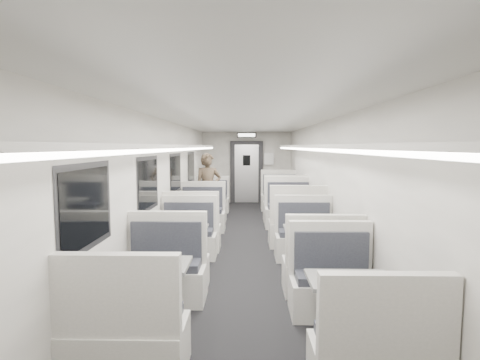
{
  "coord_description": "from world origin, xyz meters",
  "views": [
    {
      "loc": [
        0.02,
        -6.66,
        1.92
      ],
      "look_at": [
        -0.15,
        1.99,
        1.14
      ],
      "focal_mm": 28.0,
      "sensor_mm": 36.0,
      "label": 1
    }
  ],
  "objects_px": {
    "passenger": "(208,189)",
    "booth_right_a": "(282,201)",
    "booth_left_a": "(210,204)",
    "vestibule_door": "(247,172)",
    "booth_left_d": "(149,296)",
    "booth_left_b": "(198,221)",
    "booth_right_d": "(350,312)",
    "booth_right_c": "(312,250)",
    "booth_left_c": "(181,248)",
    "exit_sign": "(247,135)",
    "booth_right_b": "(293,217)"
  },
  "relations": [
    {
      "from": "passenger",
      "to": "booth_right_a",
      "type": "bearing_deg",
      "value": 22.71
    },
    {
      "from": "booth_right_a",
      "to": "booth_left_a",
      "type": "bearing_deg",
      "value": -172.86
    },
    {
      "from": "vestibule_door",
      "to": "booth_left_d",
      "type": "bearing_deg",
      "value": -96.46
    },
    {
      "from": "booth_left_b",
      "to": "booth_right_d",
      "type": "xyz_separation_m",
      "value": [
        2.0,
        -4.16,
        -0.02
      ]
    },
    {
      "from": "booth_left_b",
      "to": "booth_right_c",
      "type": "relative_size",
      "value": 1.04
    },
    {
      "from": "booth_left_a",
      "to": "booth_left_c",
      "type": "height_order",
      "value": "booth_left_c"
    },
    {
      "from": "passenger",
      "to": "exit_sign",
      "type": "xyz_separation_m",
      "value": [
        0.93,
        3.07,
        1.4
      ]
    },
    {
      "from": "exit_sign",
      "to": "booth_right_c",
      "type": "bearing_deg",
      "value": -81.34
    },
    {
      "from": "booth_right_a",
      "to": "booth_right_d",
      "type": "height_order",
      "value": "booth_right_a"
    },
    {
      "from": "booth_right_d",
      "to": "vestibule_door",
      "type": "xyz_separation_m",
      "value": [
        -1.0,
        9.16,
        0.69
      ]
    },
    {
      "from": "passenger",
      "to": "exit_sign",
      "type": "relative_size",
      "value": 2.83
    },
    {
      "from": "booth_left_a",
      "to": "vestibule_door",
      "type": "height_order",
      "value": "vestibule_door"
    },
    {
      "from": "booth_right_a",
      "to": "booth_left_d",
      "type": "bearing_deg",
      "value": -106.79
    },
    {
      "from": "booth_left_a",
      "to": "exit_sign",
      "type": "relative_size",
      "value": 3.14
    },
    {
      "from": "booth_left_c",
      "to": "booth_right_d",
      "type": "bearing_deg",
      "value": -47.39
    },
    {
      "from": "booth_left_a",
      "to": "booth_right_c",
      "type": "distance_m",
      "value": 5.01
    },
    {
      "from": "booth_right_c",
      "to": "exit_sign",
      "type": "bearing_deg",
      "value": 98.66
    },
    {
      "from": "booth_left_c",
      "to": "booth_right_a",
      "type": "relative_size",
      "value": 0.88
    },
    {
      "from": "booth_right_a",
      "to": "booth_right_b",
      "type": "bearing_deg",
      "value": -90.0
    },
    {
      "from": "booth_right_a",
      "to": "exit_sign",
      "type": "height_order",
      "value": "exit_sign"
    },
    {
      "from": "booth_left_a",
      "to": "booth_right_c",
      "type": "relative_size",
      "value": 0.97
    },
    {
      "from": "booth_right_b",
      "to": "passenger",
      "type": "xyz_separation_m",
      "value": [
        -1.93,
        1.08,
        0.48
      ]
    },
    {
      "from": "booth_left_a",
      "to": "booth_right_b",
      "type": "height_order",
      "value": "booth_right_b"
    },
    {
      "from": "booth_left_c",
      "to": "booth_right_a",
      "type": "distance_m",
      "value": 5.18
    },
    {
      "from": "exit_sign",
      "to": "booth_left_c",
      "type": "bearing_deg",
      "value": -98.75
    },
    {
      "from": "booth_right_c",
      "to": "vestibule_door",
      "type": "height_order",
      "value": "vestibule_door"
    },
    {
      "from": "booth_left_d",
      "to": "vestibule_door",
      "type": "relative_size",
      "value": 0.97
    },
    {
      "from": "booth_right_a",
      "to": "booth_right_d",
      "type": "xyz_separation_m",
      "value": [
        0.0,
        -6.95,
        -0.05
      ]
    },
    {
      "from": "booth_right_a",
      "to": "booth_right_b",
      "type": "relative_size",
      "value": 1.01
    },
    {
      "from": "booth_right_b",
      "to": "passenger",
      "type": "height_order",
      "value": "passenger"
    },
    {
      "from": "booth_right_a",
      "to": "vestibule_door",
      "type": "xyz_separation_m",
      "value": [
        -1.0,
        2.21,
        0.64
      ]
    },
    {
      "from": "booth_left_b",
      "to": "booth_right_c",
      "type": "distance_m",
      "value": 2.87
    },
    {
      "from": "booth_left_c",
      "to": "booth_left_b",
      "type": "bearing_deg",
      "value": 90.0
    },
    {
      "from": "booth_left_b",
      "to": "vestibule_door",
      "type": "relative_size",
      "value": 0.99
    },
    {
      "from": "booth_left_c",
      "to": "booth_left_d",
      "type": "height_order",
      "value": "booth_left_d"
    },
    {
      "from": "booth_left_c",
      "to": "exit_sign",
      "type": "xyz_separation_m",
      "value": [
        1.0,
        6.5,
        1.93
      ]
    },
    {
      "from": "booth_right_b",
      "to": "booth_left_b",
      "type": "bearing_deg",
      "value": -169.75
    },
    {
      "from": "booth_right_b",
      "to": "exit_sign",
      "type": "distance_m",
      "value": 4.67
    },
    {
      "from": "booth_left_a",
      "to": "booth_right_c",
      "type": "xyz_separation_m",
      "value": [
        2.0,
        -4.6,
        0.01
      ]
    },
    {
      "from": "booth_left_c",
      "to": "booth_right_a",
      "type": "xyz_separation_m",
      "value": [
        2.0,
        4.78,
        0.05
      ]
    },
    {
      "from": "booth_right_b",
      "to": "exit_sign",
      "type": "xyz_separation_m",
      "value": [
        -1.0,
        4.15,
        1.88
      ]
    },
    {
      "from": "booth_right_c",
      "to": "booth_left_b",
      "type": "bearing_deg",
      "value": 134.26
    },
    {
      "from": "booth_right_b",
      "to": "vestibule_door",
      "type": "height_order",
      "value": "vestibule_door"
    },
    {
      "from": "booth_left_d",
      "to": "vestibule_door",
      "type": "bearing_deg",
      "value": 83.54
    },
    {
      "from": "booth_left_a",
      "to": "vestibule_door",
      "type": "distance_m",
      "value": 2.74
    },
    {
      "from": "booth_right_d",
      "to": "booth_right_c",
      "type": "bearing_deg",
      "value": 90.0
    },
    {
      "from": "booth_left_d",
      "to": "booth_left_c",
      "type": "bearing_deg",
      "value": 90.0
    },
    {
      "from": "booth_right_c",
      "to": "passenger",
      "type": "relative_size",
      "value": 1.14
    },
    {
      "from": "booth_left_b",
      "to": "booth_right_a",
      "type": "distance_m",
      "value": 3.44
    },
    {
      "from": "booth_left_a",
      "to": "booth_left_b",
      "type": "xyz_separation_m",
      "value": [
        0.0,
        -2.54,
        0.03
      ]
    }
  ]
}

